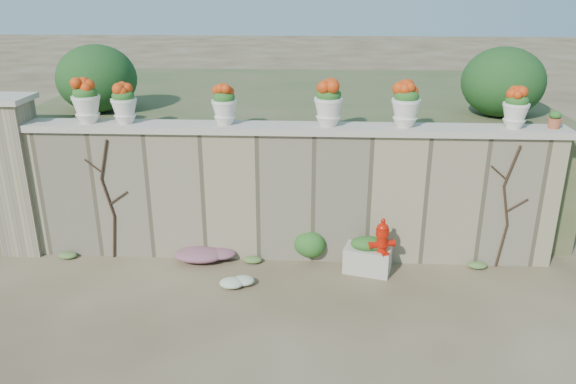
# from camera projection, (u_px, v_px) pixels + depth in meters

# --- Properties ---
(ground) EXTENTS (80.00, 80.00, 0.00)m
(ground) POSITION_uv_depth(u_px,v_px,m) (279.00, 318.00, 7.19)
(ground) COLOR #4D3B26
(ground) RESTS_ON ground
(stone_wall) EXTENTS (8.00, 0.40, 2.00)m
(stone_wall) POSITION_uv_depth(u_px,v_px,m) (286.00, 196.00, 8.52)
(stone_wall) COLOR gray
(stone_wall) RESTS_ON ground
(wall_cap) EXTENTS (8.10, 0.52, 0.10)m
(wall_cap) POSITION_uv_depth(u_px,v_px,m) (286.00, 128.00, 8.16)
(wall_cap) COLOR beige
(wall_cap) RESTS_ON stone_wall
(gate_pillar) EXTENTS (0.72, 0.72, 2.48)m
(gate_pillar) POSITION_uv_depth(u_px,v_px,m) (18.00, 175.00, 8.64)
(gate_pillar) COLOR gray
(gate_pillar) RESTS_ON ground
(raised_fill) EXTENTS (9.00, 6.00, 2.00)m
(raised_fill) POSITION_uv_depth(u_px,v_px,m) (295.00, 140.00, 11.52)
(raised_fill) COLOR #384C23
(raised_fill) RESTS_ON ground
(back_shrub_left) EXTENTS (1.30, 1.30, 1.10)m
(back_shrub_left) POSITION_uv_depth(u_px,v_px,m) (97.00, 79.00, 9.26)
(back_shrub_left) COLOR #143814
(back_shrub_left) RESTS_ON raised_fill
(back_shrub_right) EXTENTS (1.30, 1.30, 1.10)m
(back_shrub_right) POSITION_uv_depth(u_px,v_px,m) (503.00, 82.00, 8.94)
(back_shrub_right) COLOR #143814
(back_shrub_right) RESTS_ON raised_fill
(vine_left) EXTENTS (0.60, 0.04, 1.91)m
(vine_left) POSITION_uv_depth(u_px,v_px,m) (109.00, 198.00, 8.45)
(vine_left) COLOR black
(vine_left) RESTS_ON ground
(vine_right) EXTENTS (0.60, 0.04, 1.91)m
(vine_right) POSITION_uv_depth(u_px,v_px,m) (506.00, 206.00, 8.17)
(vine_right) COLOR black
(vine_right) RESTS_ON ground
(fire_hydrant) EXTENTS (0.39, 0.28, 0.89)m
(fire_hydrant) POSITION_uv_depth(u_px,v_px,m) (382.00, 247.00, 8.11)
(fire_hydrant) COLOR #B41506
(fire_hydrant) RESTS_ON ground
(planter_box) EXTENTS (0.75, 0.55, 0.56)m
(planter_box) POSITION_uv_depth(u_px,v_px,m) (368.00, 256.00, 8.28)
(planter_box) COLOR beige
(planter_box) RESTS_ON ground
(green_shrub) EXTENTS (0.67, 0.61, 0.64)m
(green_shrub) POSITION_uv_depth(u_px,v_px,m) (311.00, 244.00, 8.51)
(green_shrub) COLOR #1E5119
(green_shrub) RESTS_ON ground
(magenta_clump) EXTENTS (1.02, 0.68, 0.27)m
(magenta_clump) POSITION_uv_depth(u_px,v_px,m) (204.00, 255.00, 8.56)
(magenta_clump) COLOR #AC227A
(magenta_clump) RESTS_ON ground
(white_flowers) EXTENTS (0.45, 0.36, 0.16)m
(white_flowers) POSITION_uv_depth(u_px,v_px,m) (238.00, 281.00, 7.93)
(white_flowers) COLOR white
(white_flowers) RESTS_ON ground
(urn_pot_0) EXTENTS (0.41, 0.41, 0.64)m
(urn_pot_0) POSITION_uv_depth(u_px,v_px,m) (86.00, 101.00, 8.17)
(urn_pot_0) COLOR silver
(urn_pot_0) RESTS_ON wall_cap
(urn_pot_1) EXTENTS (0.37, 0.37, 0.58)m
(urn_pot_1) POSITION_uv_depth(u_px,v_px,m) (124.00, 104.00, 8.15)
(urn_pot_1) COLOR silver
(urn_pot_1) RESTS_ON wall_cap
(urn_pot_2) EXTENTS (0.37, 0.37, 0.57)m
(urn_pot_2) POSITION_uv_depth(u_px,v_px,m) (224.00, 105.00, 8.08)
(urn_pot_2) COLOR silver
(urn_pot_2) RESTS_ON wall_cap
(urn_pot_3) EXTENTS (0.41, 0.41, 0.65)m
(urn_pot_3) POSITION_uv_depth(u_px,v_px,m) (329.00, 104.00, 8.00)
(urn_pot_3) COLOR silver
(urn_pot_3) RESTS_ON wall_cap
(urn_pot_4) EXTENTS (0.41, 0.41, 0.64)m
(urn_pot_4) POSITION_uv_depth(u_px,v_px,m) (406.00, 105.00, 7.94)
(urn_pot_4) COLOR silver
(urn_pot_4) RESTS_ON wall_cap
(urn_pot_5) EXTENTS (0.36, 0.36, 0.57)m
(urn_pot_5) POSITION_uv_depth(u_px,v_px,m) (516.00, 108.00, 7.88)
(urn_pot_5) COLOR silver
(urn_pot_5) RESTS_ON wall_cap
(terracotta_pot) EXTENTS (0.20, 0.20, 0.24)m
(terracotta_pot) POSITION_uv_depth(u_px,v_px,m) (555.00, 121.00, 7.91)
(terracotta_pot) COLOR #AA5333
(terracotta_pot) RESTS_ON wall_cap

